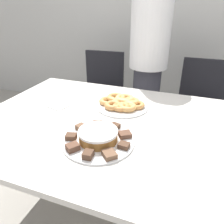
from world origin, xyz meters
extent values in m
plane|color=gray|center=(0.00, 0.00, 0.00)|extent=(12.00, 12.00, 0.00)
cube|color=beige|center=(0.00, 1.64, 1.30)|extent=(8.00, 0.05, 2.60)
cube|color=silver|center=(0.00, 0.00, 0.71)|extent=(1.57, 1.08, 0.03)
cylinder|color=silver|center=(-0.72, 0.48, 0.35)|extent=(0.06, 0.06, 0.70)
cylinder|color=#383842|center=(-0.01, 0.84, 0.41)|extent=(0.24, 0.24, 0.82)
cylinder|color=white|center=(-0.01, 0.84, 1.14)|extent=(0.32, 0.32, 0.65)
cylinder|color=black|center=(-0.48, 0.87, 0.01)|extent=(0.44, 0.44, 0.01)
cylinder|color=#262626|center=(-0.48, 0.87, 0.21)|extent=(0.06, 0.06, 0.40)
cube|color=black|center=(-0.48, 0.87, 0.43)|extent=(0.48, 0.48, 0.04)
cube|color=black|center=(-0.50, 1.08, 0.66)|extent=(0.40, 0.06, 0.42)
cylinder|color=black|center=(0.46, 0.87, 0.01)|extent=(0.44, 0.44, 0.01)
cylinder|color=#262626|center=(0.46, 0.87, 0.21)|extent=(0.06, 0.06, 0.40)
cube|color=black|center=(0.46, 0.87, 0.43)|extent=(0.45, 0.45, 0.04)
cube|color=black|center=(0.46, 1.08, 0.66)|extent=(0.40, 0.04, 0.42)
cylinder|color=white|center=(-0.02, -0.20, 0.73)|extent=(0.34, 0.34, 0.01)
cylinder|color=white|center=(-0.03, 0.21, 0.73)|extent=(0.32, 0.32, 0.01)
cylinder|color=#9E662D|center=(-0.02, -0.20, 0.76)|extent=(0.18, 0.18, 0.04)
cylinder|color=white|center=(-0.02, -0.20, 0.79)|extent=(0.18, 0.18, 0.01)
cube|color=brown|center=(0.07, -0.29, 0.75)|extent=(0.08, 0.08, 0.02)
cube|color=#513828|center=(0.11, -0.21, 0.75)|extent=(0.05, 0.04, 0.02)
cube|color=brown|center=(0.09, -0.12, 0.75)|extent=(0.07, 0.07, 0.02)
cube|color=#513828|center=(0.01, -0.07, 0.75)|extent=(0.06, 0.06, 0.02)
cube|color=#513828|center=(-0.07, -0.08, 0.75)|extent=(0.07, 0.07, 0.02)
cube|color=brown|center=(-0.14, -0.14, 0.75)|extent=(0.06, 0.06, 0.03)
cube|color=#513828|center=(-0.14, -0.23, 0.75)|extent=(0.06, 0.05, 0.02)
cube|color=brown|center=(-0.09, -0.30, 0.75)|extent=(0.07, 0.07, 0.03)
cube|color=#513828|center=(-0.01, -0.32, 0.75)|extent=(0.04, 0.05, 0.03)
torus|color=tan|center=(-0.03, 0.21, 0.75)|extent=(0.11, 0.11, 0.03)
torus|color=tan|center=(-0.13, 0.21, 0.75)|extent=(0.11, 0.11, 0.03)
torus|color=#D18E4C|center=(-0.07, 0.15, 0.75)|extent=(0.11, 0.11, 0.03)
torus|color=#C68447|center=(-0.02, 0.15, 0.75)|extent=(0.10, 0.10, 0.03)
torus|color=tan|center=(0.01, 0.16, 0.75)|extent=(0.11, 0.11, 0.03)
torus|color=#D18E4C|center=(0.05, 0.21, 0.75)|extent=(0.11, 0.11, 0.03)
torus|color=tan|center=(0.01, 0.25, 0.75)|extent=(0.11, 0.11, 0.03)
torus|color=#E5AD66|center=(-0.04, 0.27, 0.75)|extent=(0.13, 0.13, 0.03)
torus|color=tan|center=(-0.10, 0.27, 0.75)|extent=(0.12, 0.12, 0.03)
cube|color=white|center=(-0.41, 0.07, 0.73)|extent=(0.13, 0.12, 0.01)
camera|label=1|loc=(0.33, -0.96, 1.31)|focal=35.00mm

